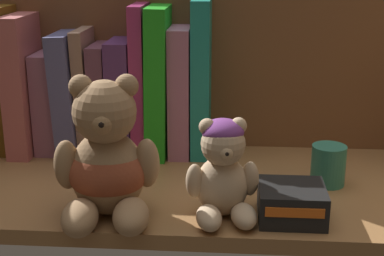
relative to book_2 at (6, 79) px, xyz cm
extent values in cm
cube|color=olive|center=(29.87, -12.83, -12.55)|extent=(78.91, 31.89, 2.00)
cube|color=brown|center=(29.87, 3.71, 2.00)|extent=(81.31, 1.20, 31.09)
cube|color=brown|center=(0.00, 0.00, 0.00)|extent=(3.13, 10.89, 23.10)
cube|color=#B15C5C|center=(3.50, 0.00, -0.57)|extent=(3.49, 14.33, 21.95)
cube|color=#8B5870|center=(7.15, 0.00, -3.54)|extent=(3.41, 10.02, 16.01)
cube|color=#505280|center=(10.62, 0.00, -1.93)|extent=(3.88, 13.03, 19.34)
cube|color=#8C6B58|center=(13.32, 0.00, -1.66)|extent=(2.29, 10.96, 19.81)
cube|color=#61384C|center=(15.75, 0.00, -2.82)|extent=(2.60, 10.86, 17.45)
cube|color=#4D2A5D|center=(19.04, 0.00, -2.46)|extent=(3.58, 11.47, 18.17)
cube|color=#92295C|center=(22.08, 0.00, 0.25)|extent=(2.09, 11.29, 23.59)
cube|color=#1E961C|center=(24.90, 0.00, 0.13)|extent=(3.54, 12.53, 23.41)
cube|color=#A16380|center=(28.31, 0.00, -1.46)|extent=(3.27, 10.46, 20.17)
cube|color=#1C8679|center=(31.55, 0.00, 0.65)|extent=(2.81, 10.04, 24.40)
ellipsoid|color=#93704C|center=(21.48, -23.31, -6.20)|extent=(9.10, 8.35, 10.70)
sphere|color=#93704C|center=(21.55, -23.84, 1.68)|extent=(7.61, 7.61, 7.61)
sphere|color=#93704C|center=(18.84, -23.66, 4.64)|extent=(2.85, 2.85, 2.85)
sphere|color=#93704C|center=(24.12, -22.96, 4.64)|extent=(2.85, 2.85, 2.85)
sphere|color=#9B754E|center=(21.91, -26.52, 1.22)|extent=(2.85, 2.85, 2.85)
sphere|color=black|center=(22.04, -27.51, 1.30)|extent=(1.00, 1.00, 1.00)
ellipsoid|color=#93704C|center=(19.24, -28.74, -9.64)|extent=(5.18, 7.63, 3.80)
ellipsoid|color=#93704C|center=(25.07, -27.96, -9.64)|extent=(5.18, 7.63, 3.80)
ellipsoid|color=#93704C|center=(16.78, -24.48, -4.86)|extent=(3.47, 3.47, 6.18)
ellipsoid|color=#93704C|center=(26.33, -23.21, -4.86)|extent=(3.47, 3.47, 6.18)
ellipsoid|color=brown|center=(21.48, -23.31, -5.93)|extent=(9.84, 9.10, 7.49)
ellipsoid|color=tan|center=(35.44, -22.67, -7.77)|extent=(6.42, 5.89, 7.55)
sphere|color=tan|center=(35.51, -23.04, -2.21)|extent=(5.37, 5.37, 5.37)
sphere|color=tan|center=(33.59, -23.02, -0.12)|extent=(2.01, 2.01, 2.01)
sphere|color=tan|center=(37.29, -22.32, -0.12)|extent=(2.01, 2.01, 2.01)
sphere|color=tan|center=(35.86, -24.91, -2.53)|extent=(2.01, 2.01, 2.01)
sphere|color=black|center=(35.99, -25.61, -2.48)|extent=(0.71, 0.71, 0.71)
ellipsoid|color=tan|center=(34.06, -26.58, -10.20)|extent=(3.90, 5.51, 2.69)
ellipsoid|color=tan|center=(38.14, -25.81, -10.20)|extent=(3.90, 5.51, 2.69)
ellipsoid|color=tan|center=(32.17, -23.67, -6.82)|extent=(2.55, 2.55, 4.36)
ellipsoid|color=tan|center=(38.85, -22.41, -6.82)|extent=(2.55, 2.55, 4.36)
ellipsoid|color=#70357F|center=(35.44, -22.67, -0.74)|extent=(5.10, 5.10, 2.95)
cylinder|color=#2D7A66|center=(49.96, -12.14, -8.71)|extent=(4.76, 4.76, 5.66)
cube|color=black|center=(43.94, -23.20, -9.48)|extent=(8.00, 7.60, 4.13)
cube|color=orange|center=(43.94, -27.08, -8.96)|extent=(6.80, 0.16, 1.16)
camera|label=1|loc=(36.59, -86.67, 19.82)|focal=52.96mm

